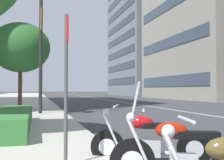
% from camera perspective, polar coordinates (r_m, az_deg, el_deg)
% --- Properties ---
extents(lane_centre_stripe, '(110.00, 0.16, 0.01)m').
position_cam_1_polar(lane_centre_stripe, '(38.45, -0.25, -3.81)').
color(lane_centre_stripe, silver).
rests_on(lane_centre_stripe, ground).
extents(motorcycle_far_end_row, '(0.89, 2.03, 1.49)m').
position_cam_1_polar(motorcycle_far_end_row, '(4.63, 12.56, -13.31)').
color(motorcycle_far_end_row, black).
rests_on(motorcycle_far_end_row, ground).
extents(motorcycle_by_sign_pole, '(0.98, 2.09, 1.09)m').
position_cam_1_polar(motorcycle_by_sign_pole, '(5.81, 6.79, -11.30)').
color(motorcycle_by_sign_pole, black).
rests_on(motorcycle_by_sign_pole, ground).
extents(parking_sign_by_curb, '(0.32, 0.06, 2.46)m').
position_cam_1_polar(parking_sign_by_curb, '(5.06, -8.45, 1.14)').
color(parking_sign_by_curb, '#47494C').
rests_on(parking_sign_by_curb, sidewalk_right_plaza).
extents(street_lamp_with_banners, '(1.26, 2.37, 9.02)m').
position_cam_1_polar(street_lamp_with_banners, '(16.88, -11.90, 12.33)').
color(street_lamp_with_banners, '#232326').
rests_on(street_lamp_with_banners, sidewalk_right_plaza).
extents(clipped_hedge_bed, '(6.51, 1.10, 0.57)m').
position_cam_1_polar(clipped_hedge_bed, '(10.33, -17.89, -6.92)').
color(clipped_hedge_bed, '#337033').
rests_on(clipped_hedge_bed, sidewalk_right_plaza).
extents(street_tree_far_plaza, '(3.32, 3.32, 5.02)m').
position_cam_1_polar(street_tree_far_plaza, '(18.34, -16.55, 5.75)').
color(street_tree_far_plaza, '#473323').
rests_on(street_tree_far_plaza, sidewalk_right_plaza).
extents(office_tower_far_left_down_avenue, '(24.96, 18.36, 40.72)m').
position_cam_1_polar(office_tower_far_left_down_avenue, '(75.72, 8.27, 12.78)').
color(office_tower_far_left_down_avenue, slate).
rests_on(office_tower_far_left_down_avenue, ground).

